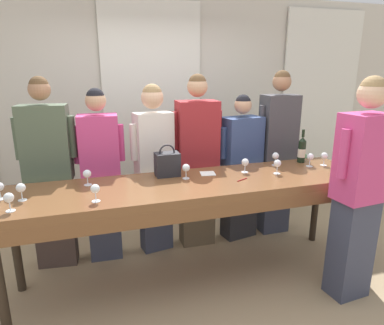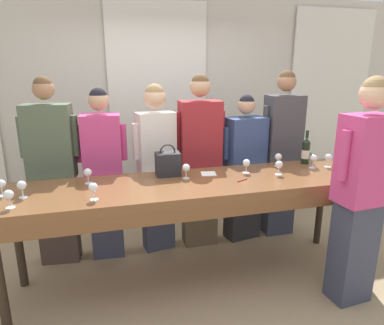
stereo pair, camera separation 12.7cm
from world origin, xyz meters
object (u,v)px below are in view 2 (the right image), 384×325
(wine_glass_back_right, at_px, (9,195))
(host_pouring, at_px, (361,192))
(handbag, at_px, (168,164))
(wine_glass_back_left, at_px, (246,163))
(guest_navy_coat, at_px, (244,169))
(guest_olive_jacket, at_px, (53,172))
(tasting_bar, at_px, (195,192))
(guest_cream_sweater, at_px, (157,165))
(wine_glass_center_left, at_px, (88,173))
(wine_glass_near_host, at_px, (278,157))
(guest_beige_cap, at_px, (282,153))
(wine_glass_center_mid, at_px, (93,188))
(potted_plant, at_px, (303,173))
(wine_bottle, at_px, (306,151))
(wine_glass_back_mid, at_px, (314,159))
(guest_pink_top, at_px, (104,174))
(wine_glass_front_left, at_px, (328,158))
(wine_glass_center_right, at_px, (186,168))
(wine_glass_by_bottle, at_px, (1,185))
(wine_glass_front_mid, at_px, (22,186))
(guest_striped_shirt, at_px, (200,162))
(wine_glass_front_right, at_px, (279,165))

(wine_glass_back_right, bearing_deg, host_pouring, -8.30)
(handbag, xyz_separation_m, host_pouring, (1.37, -0.83, -0.11))
(wine_glass_back_left, distance_m, guest_navy_coat, 0.64)
(host_pouring, bearing_deg, guest_olive_jacket, 152.47)
(tasting_bar, bearing_deg, guest_cream_sweater, 107.67)
(wine_glass_center_left, relative_size, wine_glass_near_host, 1.00)
(guest_olive_jacket, distance_m, host_pouring, 2.71)
(handbag, bearing_deg, guest_beige_cap, 17.09)
(wine_glass_center_mid, distance_m, guest_olive_jacket, 0.96)
(wine_glass_center_left, bearing_deg, guest_navy_coat, 16.46)
(wine_glass_center_mid, distance_m, wine_glass_back_right, 0.56)
(wine_glass_back_right, distance_m, host_pouring, 2.61)
(potted_plant, bearing_deg, guest_cream_sweater, -161.31)
(wine_bottle, relative_size, wine_glass_back_mid, 2.56)
(guest_pink_top, bearing_deg, host_pouring, -32.90)
(tasting_bar, xyz_separation_m, wine_glass_center_left, (-0.88, 0.20, 0.18))
(wine_glass_front_left, distance_m, wine_glass_back_left, 0.85)
(wine_bottle, bearing_deg, wine_glass_back_mid, -95.13)
(guest_pink_top, bearing_deg, guest_olive_jacket, 180.00)
(guest_pink_top, xyz_separation_m, guest_navy_coat, (1.50, -0.00, -0.06))
(tasting_bar, relative_size, guest_beige_cap, 1.69)
(wine_glass_center_left, xyz_separation_m, host_pouring, (2.07, -0.77, -0.09))
(wine_bottle, height_order, wine_glass_center_right, wine_bottle)
(wine_glass_back_mid, bearing_deg, wine_glass_near_host, 155.82)
(guest_cream_sweater, bearing_deg, wine_glass_by_bottle, -154.29)
(handbag, distance_m, guest_olive_jacket, 1.12)
(guest_pink_top, bearing_deg, wine_glass_front_mid, -130.85)
(wine_bottle, relative_size, handbag, 1.18)
(wine_glass_near_host, relative_size, guest_striped_shirt, 0.07)
(guest_pink_top, bearing_deg, wine_glass_center_left, -104.93)
(handbag, bearing_deg, wine_bottle, 1.00)
(wine_glass_by_bottle, bearing_deg, wine_glass_front_mid, -24.65)
(wine_glass_center_left, relative_size, guest_navy_coat, 0.08)
(wine_bottle, distance_m, handbag, 1.42)
(guest_navy_coat, bearing_deg, wine_glass_back_mid, -49.83)
(wine_glass_back_left, bearing_deg, handbag, 170.09)
(wine_bottle, bearing_deg, host_pouring, -93.20)
(handbag, distance_m, wine_glass_front_mid, 1.19)
(wine_glass_front_right, bearing_deg, host_pouring, -55.44)
(guest_cream_sweater, bearing_deg, wine_glass_back_mid, -21.30)
(wine_glass_front_left, bearing_deg, potted_plant, 64.99)
(wine_glass_back_right, height_order, potted_plant, wine_glass_back_right)
(wine_glass_front_left, bearing_deg, wine_glass_near_host, 162.23)
(wine_glass_back_right, distance_m, guest_navy_coat, 2.33)
(wine_glass_center_right, xyz_separation_m, wine_glass_back_left, (0.58, 0.01, 0.00))
(tasting_bar, xyz_separation_m, wine_glass_center_right, (-0.05, 0.12, 0.18))
(guest_olive_jacket, bearing_deg, handbag, -22.35)
(wine_glass_by_bottle, bearing_deg, guest_cream_sweater, 25.71)
(wine_glass_center_left, distance_m, guest_navy_coat, 1.71)
(wine_glass_back_right, bearing_deg, guest_olive_jacket, 78.69)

